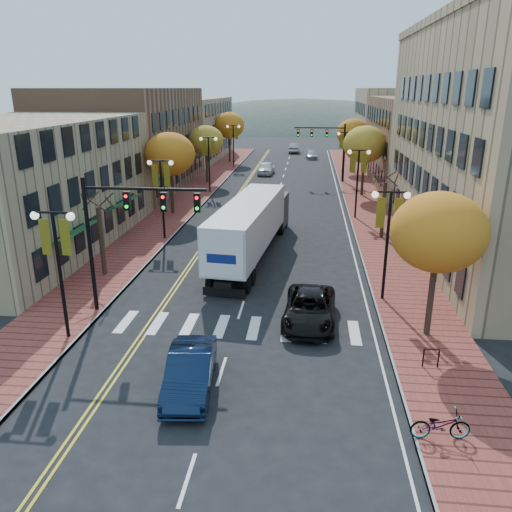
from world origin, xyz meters
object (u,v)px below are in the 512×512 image
(semi_truck, at_px, (253,223))
(bicycle, at_px, (440,425))
(navy_sedan, at_px, (190,371))
(black_suv, at_px, (310,309))

(semi_truck, bearing_deg, bicycle, -60.23)
(semi_truck, distance_m, navy_sedan, 16.37)
(semi_truck, height_order, navy_sedan, semi_truck)
(semi_truck, bearing_deg, black_suv, -62.75)
(semi_truck, height_order, black_suv, semi_truck)
(black_suv, bearing_deg, semi_truck, 114.09)
(navy_sedan, distance_m, bicycle, 9.02)
(bicycle, bearing_deg, semi_truck, 18.91)
(black_suv, distance_m, bicycle, 9.42)
(black_suv, relative_size, bicycle, 2.76)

